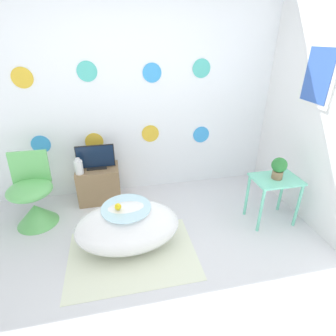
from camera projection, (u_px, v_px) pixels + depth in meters
The scene contains 12 objects.
ground_plane at pixel (147, 309), 2.04m from camera, with size 12.00×12.00×0.00m, color silver.
wall_back_dotted at pixel (121, 93), 3.10m from camera, with size 4.85×0.05×2.60m.
wall_right at pixel (321, 103), 2.63m from camera, with size 0.06×2.87×2.60m.
rug at pixel (133, 255), 2.55m from camera, with size 1.22×0.87×0.01m.
bathtub at pixel (128, 227), 2.52m from camera, with size 1.00×0.57×0.50m.
rubber_duck at pixel (118, 206), 2.34m from camera, with size 0.06×0.07×0.07m.
chair at pixel (33, 202), 2.87m from camera, with size 0.46×0.46×0.80m.
tv_cabinet at pixel (99, 184), 3.32m from camera, with size 0.51×0.35×0.45m.
tv at pixel (96, 158), 3.15m from camera, with size 0.45×0.12×0.30m.
vase at pixel (79, 167), 3.04m from camera, with size 0.10×0.10×0.20m.
side_table at pixel (275, 187), 2.84m from camera, with size 0.49×0.36×0.55m.
potted_plant_left at pixel (279, 167), 2.73m from camera, with size 0.16×0.16×0.24m.
Camera 1 is at (-0.11, -1.33, 1.91)m, focal length 28.00 mm.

